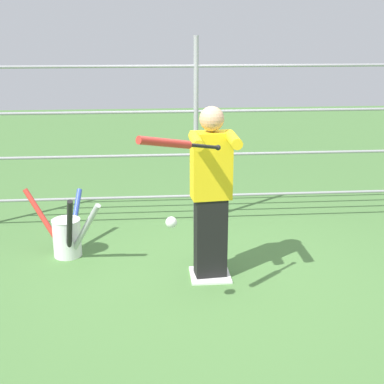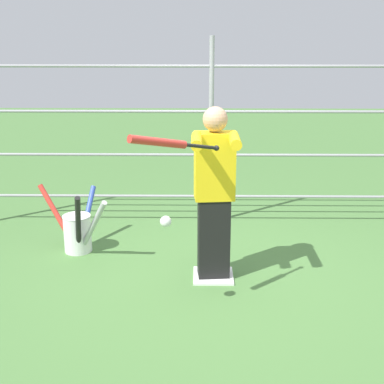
# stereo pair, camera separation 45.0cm
# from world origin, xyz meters

# --- Properties ---
(ground_plane) EXTENTS (24.00, 24.00, 0.00)m
(ground_plane) POSITION_xyz_m (0.00, 0.00, 0.00)
(ground_plane) COLOR #4C7A3D
(home_plate) EXTENTS (0.40, 0.40, 0.02)m
(home_plate) POSITION_xyz_m (0.00, 0.00, 0.01)
(home_plate) COLOR white
(home_plate) RESTS_ON ground
(fence_backstop) EXTENTS (5.71, 0.06, 2.33)m
(fence_backstop) POSITION_xyz_m (0.00, -1.60, 1.16)
(fence_backstop) COLOR #939399
(fence_backstop) RESTS_ON ground
(batter) EXTENTS (0.44, 0.60, 1.72)m
(batter) POSITION_xyz_m (0.00, 0.02, 0.93)
(batter) COLOR black
(batter) RESTS_ON ground
(baseball_bat_swinging) EXTENTS (0.72, 0.62, 0.25)m
(baseball_bat_swinging) POSITION_xyz_m (0.41, 0.81, 1.55)
(baseball_bat_swinging) COLOR black
(softball_in_flight) EXTENTS (0.10, 0.10, 0.10)m
(softball_in_flight) POSITION_xyz_m (0.42, 0.78, 0.88)
(softball_in_flight) COLOR white
(bat_bucket) EXTENTS (0.95, 1.00, 0.77)m
(bat_bucket) POSITION_xyz_m (1.50, -0.64, 0.25)
(bat_bucket) COLOR white
(bat_bucket) RESTS_ON ground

